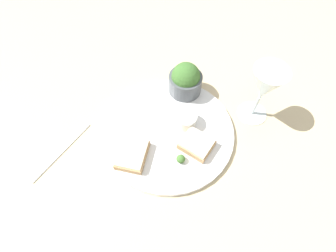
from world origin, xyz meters
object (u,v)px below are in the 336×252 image
wine_glass (265,87)px  cheese_toast_far (197,144)px  sauce_ramekin (185,118)px  fork (62,151)px  salad_bowl (185,80)px  cheese_toast_near (132,154)px

wine_glass → cheese_toast_far: bearing=-81.2°
sauce_ramekin → fork: bearing=-101.0°
wine_glass → sauce_ramekin: bearing=-103.7°
salad_bowl → sauce_ramekin: size_ratio=1.62×
sauce_ramekin → wine_glass: wine_glass is taller
cheese_toast_near → fork: (-0.09, -0.16, -0.02)m
cheese_toast_far → fork: (-0.14, -0.31, -0.02)m
cheese_toast_near → cheese_toast_far: same height
sauce_ramekin → wine_glass: (0.05, 0.19, 0.08)m
cheese_toast_far → fork: cheese_toast_far is taller
cheese_toast_far → wine_glass: 0.21m
cheese_toast_near → fork: cheese_toast_near is taller
salad_bowl → fork: 0.37m
sauce_ramekin → cheese_toast_near: sauce_ramekin is taller
salad_bowl → cheese_toast_far: salad_bowl is taller
salad_bowl → wine_glass: (0.14, 0.14, 0.06)m
sauce_ramekin → fork: sauce_ramekin is taller
cheese_toast_near → cheese_toast_far: (0.04, 0.15, 0.00)m
sauce_ramekin → wine_glass: size_ratio=0.35×
cheese_toast_far → sauce_ramekin: bearing=175.0°
salad_bowl → wine_glass: size_ratio=0.56×
salad_bowl → fork: salad_bowl is taller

